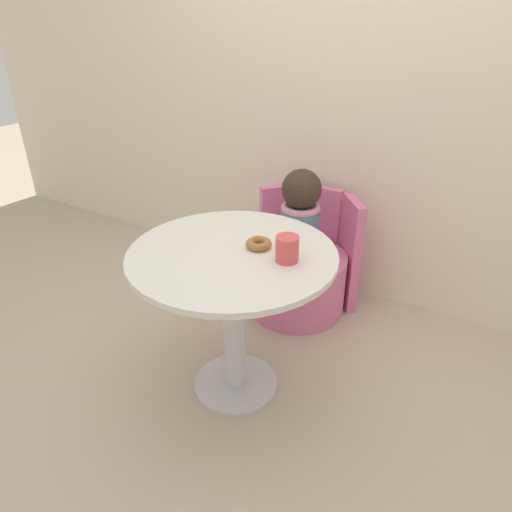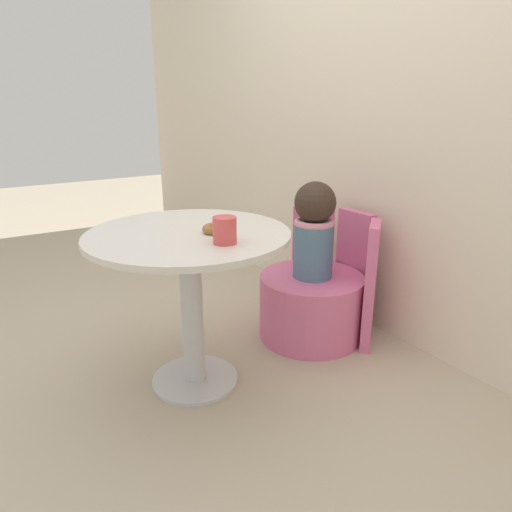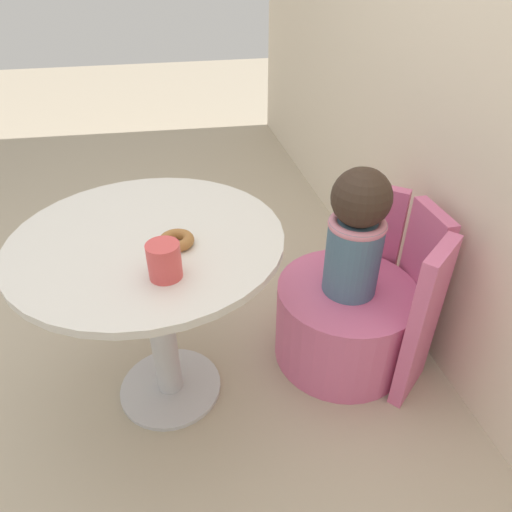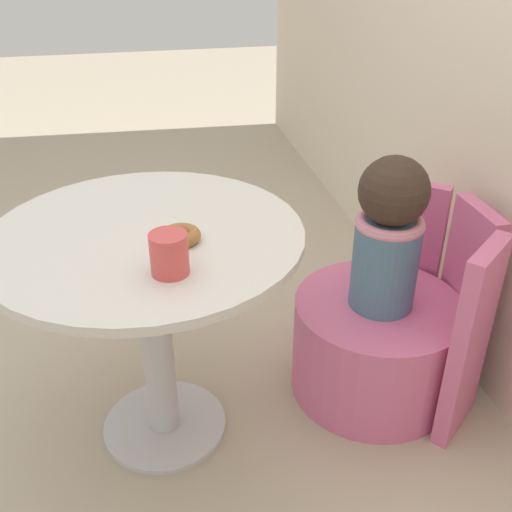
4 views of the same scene
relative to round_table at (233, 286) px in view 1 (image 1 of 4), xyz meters
name	(u,v)px [view 1 (image 1 of 4)]	position (x,y,z in m)	size (l,w,h in m)	color
ground_plane	(237,388)	(0.02, -0.02, -0.54)	(12.00, 12.00, 0.00)	#B7A88E
back_wall	(351,84)	(0.02, 1.11, 0.66)	(6.00, 0.06, 2.40)	beige
round_table	(233,286)	(0.00, 0.00, 0.00)	(0.84, 0.84, 0.70)	silver
tub_chair	(297,282)	(-0.05, 0.71, -0.37)	(0.54, 0.54, 0.34)	#DB6693
booth_backrest	(315,243)	(-0.05, 0.94, -0.22)	(0.64, 0.24, 0.65)	#DB6693
child_figure	(300,214)	(-0.05, 0.71, 0.05)	(0.21, 0.21, 0.49)	slate
donut	(259,244)	(0.07, 0.09, 0.18)	(0.10, 0.10, 0.03)	#9E6633
cup	(287,249)	(0.22, 0.05, 0.21)	(0.09, 0.09, 0.10)	#DB4C4C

